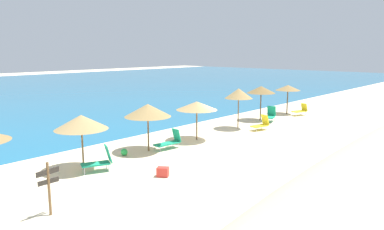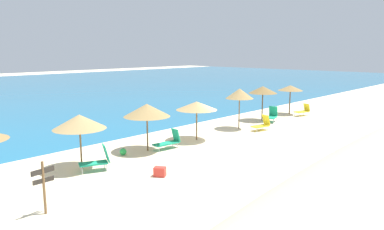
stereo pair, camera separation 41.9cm
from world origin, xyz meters
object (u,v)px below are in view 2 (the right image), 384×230
beach_umbrella_4 (240,94)px  lounge_chair_3 (272,115)px  lounge_chair_4 (303,110)px  cooler_box (160,172)px  beach_ball (123,152)px  lounge_chair_2 (262,124)px  beach_umbrella_3 (197,106)px  wooden_signpost (44,183)px  beach_umbrella_6 (290,88)px  lounge_chair_0 (169,141)px  lounge_chair_1 (98,160)px  beach_umbrella_1 (79,122)px  beach_umbrella_5 (263,90)px  beach_umbrella_2 (147,110)px

beach_umbrella_4 → lounge_chair_3: size_ratio=1.96×
lounge_chair_4 → cooler_box: size_ratio=2.85×
beach_ball → beach_umbrella_4: bearing=-2.9°
lounge_chair_2 → cooler_box: bearing=112.0°
beach_umbrella_3 → wooden_signpost: bearing=-163.4°
beach_umbrella_6 → lounge_chair_0: (-14.89, -0.68, -1.83)m
beach_umbrella_3 → lounge_chair_0: size_ratio=1.53×
lounge_chair_2 → beach_umbrella_6: bearing=-63.2°
beach_umbrella_4 → lounge_chair_1: beach_umbrella_4 is taller
beach_umbrella_1 → lounge_chair_1: bearing=-68.5°
beach_umbrella_1 → beach_umbrella_5: 15.96m
lounge_chair_2 → cooler_box: 11.24m
beach_umbrella_3 → cooler_box: bearing=-150.9°
beach_umbrella_5 → cooler_box: beach_umbrella_5 is taller
beach_umbrella_6 → lounge_chair_2: bearing=-165.5°
beach_ball → lounge_chair_4: bearing=-4.5°
beach_umbrella_2 → beach_umbrella_5: bearing=1.4°
beach_umbrella_2 → wooden_signpost: beach_umbrella_2 is taller
lounge_chair_0 → beach_umbrella_5: bearing=-79.6°
beach_umbrella_3 → lounge_chair_3: 8.44m
beach_umbrella_2 → beach_ball: size_ratio=7.15×
lounge_chair_3 → lounge_chair_4: bearing=-116.1°
beach_umbrella_6 → beach_umbrella_3: bearing=-177.9°
lounge_chair_1 → beach_umbrella_5: bearing=-61.9°
lounge_chair_4 → cooler_box: lounge_chair_4 is taller
beach_umbrella_5 → beach_umbrella_1: bearing=-178.5°
beach_umbrella_4 → beach_umbrella_1: bearing=179.6°
beach_umbrella_4 → wooden_signpost: bearing=-167.8°
beach_umbrella_1 → wooden_signpost: 4.95m
lounge_chair_0 → lounge_chair_3: (10.83, -0.06, 0.08)m
beach_umbrella_5 → beach_umbrella_3: bearing=-176.0°
beach_umbrella_3 → lounge_chair_2: beach_umbrella_3 is taller
lounge_chair_2 → beach_ball: lounge_chair_2 is taller
beach_umbrella_6 → beach_ball: beach_umbrella_6 is taller
beach_umbrella_6 → lounge_chair_0: 15.02m
lounge_chair_2 → lounge_chair_3: bearing=-58.1°
wooden_signpost → beach_umbrella_6: bearing=1.4°
lounge_chair_3 → beach_umbrella_4: bearing=65.3°
beach_umbrella_1 → lounge_chair_4: size_ratio=1.79×
beach_umbrella_4 → beach_umbrella_5: bearing=7.6°
lounge_chair_4 → lounge_chair_0: bearing=106.0°
lounge_chair_1 → cooler_box: (1.44, -2.61, -0.31)m
beach_umbrella_6 → lounge_chair_2: 7.68m
lounge_chair_0 → wooden_signpost: (-8.53, -3.07, 0.66)m
cooler_box → lounge_chair_4: bearing=7.8°
beach_umbrella_4 → cooler_box: bearing=-162.0°
lounge_chair_2 → lounge_chair_4: bearing=-72.8°
beach_umbrella_1 → beach_umbrella_5: size_ratio=0.95×
beach_umbrella_5 → wooden_signpost: beach_umbrella_5 is taller
wooden_signpost → beach_umbrella_1: bearing=38.3°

